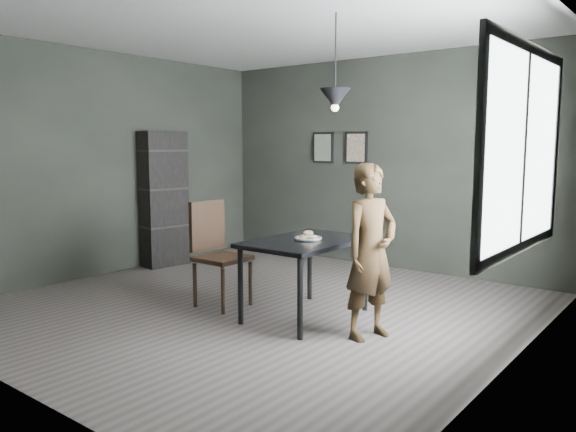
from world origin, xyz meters
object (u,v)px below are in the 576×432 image
Objects in this scene: cafe_table at (306,248)px; woman at (371,252)px; shelf_unit at (163,199)px; wood_chair at (216,246)px; white_plate at (308,239)px; pendant_lamp at (335,99)px.

cafe_table is 0.81× the size of woman.
woman is 3.78m from shelf_unit.
woman reaches higher than cafe_table.
shelf_unit is at bearing 154.31° from wood_chair.
white_plate is 1.32m from pendant_lamp.
pendant_lamp is at bearing -3.46° from shelf_unit.
pendant_lamp reaches higher than wood_chair.
pendant_lamp reaches higher than cafe_table.
cafe_table is at bearing 12.99° from wood_chair.
woman is at bearing 3.53° from wood_chair.
woman is (0.75, -0.13, -0.01)m from white_plate.
wood_chair is at bearing -166.45° from white_plate.
shelf_unit is (-1.94, 0.94, 0.30)m from wood_chair.
cafe_table is 5.22× the size of white_plate.
cafe_table is 3.01m from shelf_unit.
white_plate is at bearing -5.87° from shelf_unit.
shelf_unit is at bearing 169.07° from pendant_lamp.
cafe_table is 0.09m from white_plate.
wood_chair is (-1.74, -0.11, -0.13)m from woman.
shelf_unit is 2.10× the size of pendant_lamp.
cafe_table is 1.39× the size of pendant_lamp.
cafe_table is at bearing -141.83° from white_plate.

